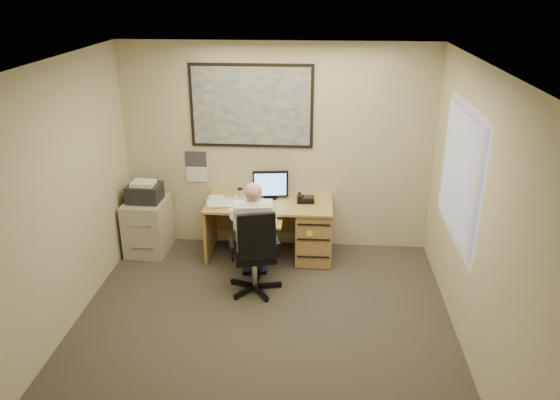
# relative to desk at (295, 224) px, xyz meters

# --- Properties ---
(room_shell) EXTENTS (4.00, 4.50, 2.70)m
(room_shell) POSITION_rel_desk_xyz_m (-0.26, -1.90, 0.91)
(room_shell) COLOR #38332C
(room_shell) RESTS_ON ground
(desk) EXTENTS (1.60, 0.97, 1.11)m
(desk) POSITION_rel_desk_xyz_m (0.00, 0.00, 0.00)
(desk) COLOR tan
(desk) RESTS_ON ground
(world_map) EXTENTS (1.56, 0.03, 1.06)m
(world_map) POSITION_rel_desk_xyz_m (-0.58, 0.33, 1.46)
(world_map) COLOR #1E4C93
(world_map) RESTS_ON room_shell
(wall_calendar) EXTENTS (0.28, 0.01, 0.42)m
(wall_calendar) POSITION_rel_desk_xyz_m (-1.33, 0.34, 0.64)
(wall_calendar) COLOR white
(wall_calendar) RESTS_ON room_shell
(window_blinds) EXTENTS (0.06, 1.40, 1.30)m
(window_blinds) POSITION_rel_desk_xyz_m (1.71, -1.10, 1.11)
(window_blinds) COLOR beige
(window_blinds) RESTS_ON room_shell
(filing_cabinet) EXTENTS (0.53, 0.63, 0.99)m
(filing_cabinet) POSITION_rel_desk_xyz_m (-1.94, -0.00, -0.02)
(filing_cabinet) COLOR #B6AC92
(filing_cabinet) RESTS_ON ground
(office_chair) EXTENTS (0.77, 0.77, 1.07)m
(office_chair) POSITION_rel_desk_xyz_m (-0.44, -0.94, -0.13)
(office_chair) COLOR black
(office_chair) RESTS_ON ground
(person) EXTENTS (0.64, 0.84, 1.32)m
(person) POSITION_rel_desk_xyz_m (-0.43, -0.86, 0.22)
(person) COLOR white
(person) RESTS_ON office_chair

